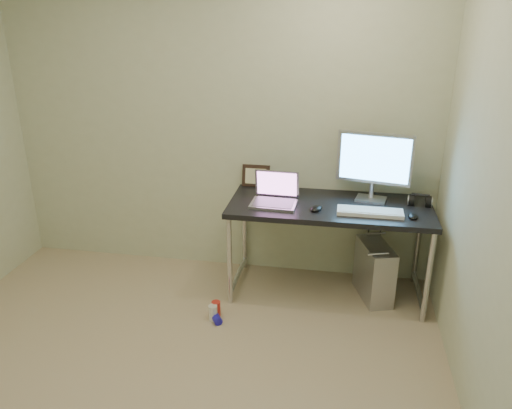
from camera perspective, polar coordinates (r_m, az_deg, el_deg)
The scene contains 17 objects.
floor at distance 3.13m, azimuth -12.11°, elevation -21.60°, with size 3.50×3.50×0.00m, color tan.
wall_back at distance 4.05m, azimuth -4.39°, elevation 9.17°, with size 3.50×0.02×2.50m, color beige.
desk at distance 3.79m, azimuth 8.40°, elevation -1.14°, with size 1.50×0.66×0.75m.
tower_computer at distance 3.99m, azimuth 13.35°, elevation -7.39°, with size 0.31×0.46×0.47m.
cable_a at distance 4.16m, azimuth 12.71°, elevation -3.35°, with size 0.01×0.01×0.70m, color black.
cable_b at distance 4.16m, azimuth 13.93°, elevation -3.79°, with size 0.01×0.01×0.72m, color black.
can_red at distance 3.75m, azimuth -4.58°, elevation -11.79°, with size 0.07×0.07×0.12m, color red.
can_white at distance 3.71m, azimuth -4.94°, elevation -12.22°, with size 0.06×0.06×0.12m, color silver.
can_blue at distance 3.70m, azimuth -4.57°, elevation -12.82°, with size 0.06×0.06×0.11m, color #211ABB.
laptop at distance 3.73m, azimuth 2.17°, elevation 0.99°, with size 0.35×0.29×0.23m.
monitor at distance 3.81m, azimuth 13.36°, elevation 4.81°, with size 0.55×0.20×0.52m.
keyboard at distance 3.63m, azimuth 12.89°, elevation -0.84°, with size 0.46×0.15×0.03m, color white.
mouse_right at distance 3.64m, azimuth 17.52°, elevation -1.18°, with size 0.07×0.11×0.04m, color black.
mouse_left at distance 3.63m, azimuth 6.91°, elevation -0.33°, with size 0.08×0.12×0.04m, color black.
headphones at distance 3.89m, azimuth 18.21°, elevation 0.37°, with size 0.17×0.10×0.11m.
picture_frame at distance 4.07m, azimuth -0.02°, elevation 3.30°, with size 0.22×0.03×0.18m, color black.
webcam at distance 4.00m, azimuth 2.46°, elevation 2.84°, with size 0.04×0.04×0.11m.
Camera 1 is at (0.99, -2.08, 2.11)m, focal length 35.00 mm.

